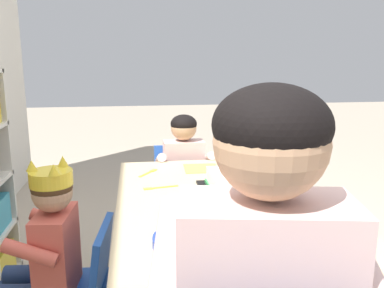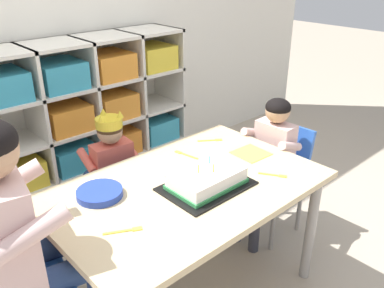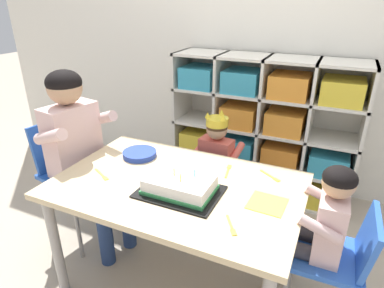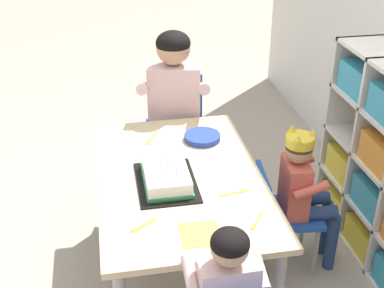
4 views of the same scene
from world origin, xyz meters
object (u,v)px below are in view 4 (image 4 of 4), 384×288
Objects in this scene: activity_table at (180,189)px; fork_near_cake_tray at (236,192)px; classroom_chair_blue at (281,211)px; fork_at_table_front_edge at (151,139)px; paper_plate_stack at (202,137)px; child_with_crown at (303,184)px; guest_at_table_side at (224,288)px; fork_scattered_mid_table at (257,221)px; fork_by_napkin at (143,226)px; birthday_cake_on_tray at (166,177)px; classroom_chair_adult_side at (175,126)px; adult_helper_seated at (174,104)px.

fork_near_cake_tray reaches higher than activity_table.
classroom_chair_blue is 0.77m from fork_at_table_front_edge.
fork_at_table_front_edge is at bearing -166.45° from activity_table.
classroom_chair_blue is 3.01× the size of paper_plate_stack.
guest_at_table_side is at bearing 145.11° from child_with_crown.
fork_by_napkin is at bearing 117.43° from fork_scattered_mid_table.
fork_near_cake_tray is (0.13, 0.29, -0.03)m from birthday_cake_on_tray.
activity_table is 1.47× the size of child_with_crown.
child_with_crown is at bearing -8.86° from fork_by_napkin.
fork_near_cake_tray is (0.96, 0.12, 0.14)m from classroom_chair_adult_side.
adult_helper_seated is at bearing 42.22° from fork_by_napkin.
adult_helper_seated is 5.80× the size of paper_plate_stack.
activity_table is at bearing -86.58° from adult_helper_seated.
fork_at_table_front_edge is (0.40, -0.19, 0.14)m from classroom_chair_adult_side.
adult_helper_seated is 2.93× the size of birthday_cake_on_tray.
fork_near_cake_tray is (-0.22, -0.03, -0.00)m from fork_scattered_mid_table.
classroom_chair_adult_side is at bearing 2.58° from fork_at_table_front_edge.
classroom_chair_adult_side is at bearing 35.18° from classroom_chair_blue.
activity_table is 0.40m from fork_at_table_front_edge.
classroom_chair_blue is 0.68m from birthday_cake_on_tray.
fork_at_table_front_edge is 0.95× the size of fork_near_cake_tray.
activity_table is 0.65m from guest_at_table_side.
child_with_crown is 0.72m from birthday_cake_on_tray.
activity_table is 1.08× the size of adult_helper_seated.
guest_at_table_side is at bearing 150.81° from classroom_chair_blue.
fork_scattered_mid_table is (0.40, 0.25, 0.07)m from activity_table.
fork_near_cake_tray is (-0.47, 0.16, 0.09)m from guest_at_table_side.
adult_helper_seated is 1.04m from fork_by_napkin.
adult_helper_seated is 1.30× the size of guest_at_table_side.
fork_scattered_mid_table is (0.41, -0.37, 0.13)m from child_with_crown.
child_with_crown is at bearing 95.19° from birthday_cake_on_tray.
classroom_chair_adult_side reaches higher than activity_table.
classroom_chair_adult_side is at bearing 42.81° from fork_by_napkin.
adult_helper_seated is (-0.66, 0.08, 0.13)m from activity_table.
paper_plate_stack is (-0.31, -0.45, 0.14)m from child_with_crown.
fork_scattered_mid_table and fork_by_napkin have the same top height.
guest_at_table_side reaches higher than paper_plate_stack.
child_with_crown is 2.16× the size of birthday_cake_on_tray.
adult_helper_seated is at bearing 46.03° from child_with_crown.
activity_table is 6.26× the size of paper_plate_stack.
guest_at_table_side reaches higher than birthday_cake_on_tray.
activity_table is 8.48× the size of fork_near_cake_tray.
classroom_chair_adult_side reaches higher than fork_scattered_mid_table.
activity_table is at bearing 27.02° from fork_by_napkin.
guest_at_table_side is at bearing -81.63° from classroom_chair_adult_side.
fork_at_table_front_edge is (-1.03, -0.15, 0.09)m from guest_at_table_side.
activity_table is at bearing -49.70° from fork_near_cake_tray.
adult_helper_seated reaches higher than classroom_chair_adult_side.
activity_table is at bearing -138.84° from fork_at_table_front_edge.
classroom_chair_blue is 4.08× the size of fork_near_cake_tray.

